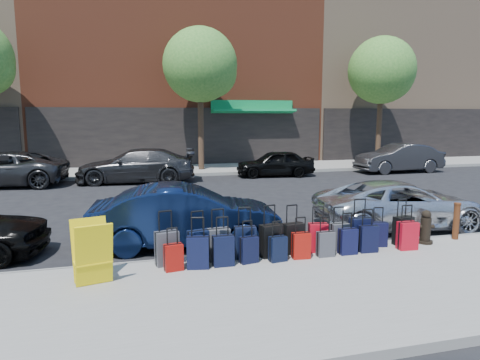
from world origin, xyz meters
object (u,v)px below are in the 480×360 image
object	(u,v)px
fire_hydrant	(426,228)
display_rack	(92,253)
tree_center	(203,67)
bollard	(456,220)
car_far_0	(1,169)
suitcase_front_5	(293,238)
car_near_1	(187,216)
car_far_1	(136,166)
car_far_3	(399,158)
car_far_2	(275,163)
car_near_2	(400,204)
tree_right	(384,72)

from	to	relation	value
fire_hydrant	display_rack	size ratio (longest dim) A/B	0.70
tree_center	fire_hydrant	xyz separation A→B (m)	(2.47, -14.34, -4.92)
bollard	car_far_0	world-z (taller)	car_far_0
suitcase_front_5	car_far_0	xyz separation A→B (m)	(-8.43, 11.79, 0.27)
car_near_1	car_far_1	xyz separation A→B (m)	(-0.92, 9.97, 0.05)
car_far_0	car_far_3	bearing A→B (deg)	95.76
display_rack	car_far_0	xyz separation A→B (m)	(-4.56, 12.41, 0.05)
car_far_0	suitcase_front_5	bearing A→B (deg)	42.12
bollard	car_far_2	xyz separation A→B (m)	(-0.27, 11.74, 0.06)
car_far_2	bollard	bearing A→B (deg)	7.30
tree_center	car_far_3	size ratio (longest dim) A/B	1.60
car_far_3	fire_hydrant	bearing A→B (deg)	-33.20
car_near_2	car_near_1	bearing A→B (deg)	97.14
tree_right	car_far_2	world-z (taller)	tree_right
bollard	tree_center	bearing A→B (deg)	103.24
suitcase_front_5	car_far_0	bearing A→B (deg)	117.47
bollard	car_far_2	bearing A→B (deg)	91.33
fire_hydrant	car_far_1	size ratio (longest dim) A/B	0.14
tree_center	car_far_1	bearing A→B (deg)	-142.06
car_far_2	car_far_3	distance (m)	6.81
display_rack	car_far_3	bearing A→B (deg)	26.27
car_far_1	fire_hydrant	bearing A→B (deg)	34.46
fire_hydrant	display_rack	distance (m)	7.01
car_far_1	car_far_3	world-z (taller)	car_far_1
car_far_0	car_far_2	distance (m)	12.16
bollard	display_rack	distance (m)	7.89
car_near_2	car_far_1	distance (m)	11.81
suitcase_front_5	car_near_1	xyz separation A→B (m)	(-1.99, 1.52, 0.24)
suitcase_front_5	fire_hydrant	world-z (taller)	suitcase_front_5
suitcase_front_5	tree_right	bearing A→B (deg)	43.88
tree_center	car_far_2	size ratio (longest dim) A/B	1.92
tree_center	car_far_3	distance (m)	11.27
tree_center	fire_hydrant	size ratio (longest dim) A/B	9.70
car_far_0	car_far_2	size ratio (longest dim) A/B	1.39
suitcase_front_5	car_far_3	world-z (taller)	car_far_3
suitcase_front_5	car_near_1	distance (m)	2.51
suitcase_front_5	car_near_2	world-z (taller)	car_near_2
tree_right	fire_hydrant	world-z (taller)	tree_right
car_far_2	suitcase_front_5	bearing A→B (deg)	-11.62
display_rack	car_near_2	bearing A→B (deg)	3.28
car_far_3	car_far_2	bearing A→B (deg)	-92.42
car_far_0	car_far_3	size ratio (longest dim) A/B	1.16
fire_hydrant	car_far_2	size ratio (longest dim) A/B	0.20
fire_hydrant	tree_center	bearing A→B (deg)	110.13
car_far_2	car_far_3	size ratio (longest dim) A/B	0.83
tree_right	display_rack	size ratio (longest dim) A/B	6.81
car_near_1	car_far_0	size ratio (longest dim) A/B	0.81
suitcase_front_5	car_far_2	distance (m)	12.32
car_far_1	car_far_3	size ratio (longest dim) A/B	1.14
car_far_2	display_rack	bearing A→B (deg)	-25.60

